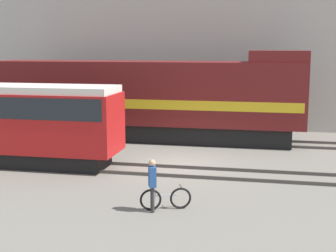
{
  "coord_description": "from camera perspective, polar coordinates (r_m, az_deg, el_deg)",
  "views": [
    {
      "loc": [
        3.7,
        -19.92,
        5.19
      ],
      "look_at": [
        -0.37,
        -0.28,
        1.8
      ],
      "focal_mm": 50.0,
      "sensor_mm": 36.0,
      "label": 1
    }
  ],
  "objects": [
    {
      "name": "building_backdrop",
      "position": [
        32.91,
        5.37,
        11.59
      ],
      "size": [
        32.3,
        6.0,
        12.71
      ],
      "color": "#B7B2A8",
      "rests_on": "ground"
    },
    {
      "name": "track_far",
      "position": [
        26.12,
        3.35,
        -1.72
      ],
      "size": [
        60.0,
        1.51,
        0.14
      ],
      "color": "#47423D",
      "rests_on": "ground"
    },
    {
      "name": "bicycle",
      "position": [
        15.26,
        -0.28,
        -8.87
      ],
      "size": [
        1.6,
        0.72,
        0.77
      ],
      "color": "black",
      "rests_on": "ground"
    },
    {
      "name": "freight_locomotive",
      "position": [
        26.31,
        -2.54,
        3.35
      ],
      "size": [
        17.49,
        3.04,
        5.01
      ],
      "color": "black",
      "rests_on": "ground"
    },
    {
      "name": "person",
      "position": [
        14.86,
        -1.93,
        -6.61
      ],
      "size": [
        0.33,
        0.41,
        1.71
      ],
      "color": "#333333",
      "rests_on": "ground"
    },
    {
      "name": "ground_plane",
      "position": [
        20.91,
        1.16,
        -4.78
      ],
      "size": [
        120.0,
        120.0,
        0.0
      ],
      "primitive_type": "plane",
      "color": "slate"
    },
    {
      "name": "streetcar",
      "position": [
        21.77,
        -18.22,
        0.78
      ],
      "size": [
        9.45,
        2.54,
        3.55
      ],
      "color": "black",
      "rests_on": "ground"
    },
    {
      "name": "track_near",
      "position": [
        19.67,
        0.48,
        -5.49
      ],
      "size": [
        60.0,
        1.5,
        0.14
      ],
      "color": "#47423D",
      "rests_on": "ground"
    }
  ]
}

